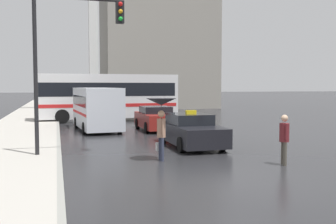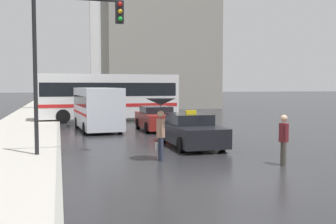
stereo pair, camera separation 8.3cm
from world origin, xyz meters
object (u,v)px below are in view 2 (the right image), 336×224
city_bus (108,95)px  traffic_light (70,43)px  ambulance_van (97,107)px  pedestrian_with_umbrella (161,111)px  pedestrian_man (284,136)px  sedan_red (157,119)px  taxi (190,131)px

city_bus → traffic_light: (-3.06, -14.51, 2.19)m
ambulance_van → pedestrian_with_umbrella: (1.19, -10.03, 0.36)m
ambulance_van → pedestrian_man: ambulance_van is taller
pedestrian_with_umbrella → sedan_red: bearing=-14.9°
pedestrian_man → traffic_light: traffic_light is taller
ambulance_van → pedestrian_with_umbrella: ambulance_van is taller
sedan_red → ambulance_van: ambulance_van is taller
ambulance_van → traffic_light: size_ratio=0.99×
traffic_light → taxi: bearing=15.0°
sedan_red → city_bus: size_ratio=0.40×
city_bus → pedestrian_man: (3.43, -17.79, -0.92)m
ambulance_van → city_bus: 6.12m
city_bus → pedestrian_with_umbrella: city_bus is taller
taxi → pedestrian_man: size_ratio=2.67×
city_bus → ambulance_van: bearing=-15.4°
taxi → sedan_red: 6.30m
taxi → ambulance_van: (-3.21, 7.25, 0.71)m
taxi → city_bus: city_bus is taller
pedestrian_with_umbrella → traffic_light: traffic_light is taller
sedan_red → city_bus: 7.27m
ambulance_van → pedestrian_man: bearing=107.8°
taxi → pedestrian_man: (1.58, -4.59, 0.31)m
pedestrian_with_umbrella → traffic_light: (-2.89, 1.46, 2.35)m
pedestrian_with_umbrella → pedestrian_man: (3.60, -1.81, -0.76)m
taxi → city_bus: 13.38m
pedestrian_with_umbrella → taxi: bearing=-37.8°
city_bus → pedestrian_with_umbrella: (-0.17, -15.97, -0.16)m
taxi → ambulance_van: ambulance_van is taller
taxi → ambulance_van: size_ratio=0.74×
taxi → sedan_red: size_ratio=1.06×
ambulance_van → taxi: bearing=109.6°
ambulance_van → pedestrian_with_umbrella: size_ratio=2.75×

